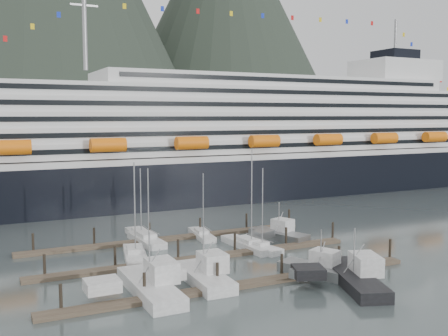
{
  "coord_description": "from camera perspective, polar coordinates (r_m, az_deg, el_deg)",
  "views": [
    {
      "loc": [
        -33.83,
        -63.73,
        20.46
      ],
      "look_at": [
        7.93,
        22.0,
        10.78
      ],
      "focal_mm": 42.0,
      "sensor_mm": 36.0,
      "label": 1
    }
  ],
  "objects": [
    {
      "name": "ground",
      "position": [
        74.99,
        1.95,
        -10.04
      ],
      "size": [
        1600.0,
        1600.0,
        0.0
      ],
      "primitive_type": "plane",
      "color": "#444F50",
      "rests_on": "ground"
    },
    {
      "name": "cruise_ship",
      "position": [
        135.02,
        2.31,
        2.22
      ],
      "size": [
        210.0,
        30.4,
        50.3
      ],
      "color": "black",
      "rests_on": "ground"
    },
    {
      "name": "dock_near",
      "position": [
        64.29,
        2.22,
        -12.47
      ],
      "size": [
        48.18,
        2.28,
        3.2
      ],
      "color": "#42342A",
      "rests_on": "ground"
    },
    {
      "name": "dock_mid",
      "position": [
        75.51,
        -2.51,
        -9.69
      ],
      "size": [
        48.18,
        2.28,
        3.2
      ],
      "color": "#42342A",
      "rests_on": "ground"
    },
    {
      "name": "dock_far",
      "position": [
        87.22,
        -5.94,
        -7.59
      ],
      "size": [
        48.18,
        2.28,
        3.2
      ],
      "color": "#42342A",
      "rests_on": "ground"
    },
    {
      "name": "sailboat_a",
      "position": [
        76.78,
        -9.65,
        -9.4
      ],
      "size": [
        4.99,
        10.44,
        14.45
      ],
      "rotation": [
        0.0,
        0.0,
        1.36
      ],
      "color": "#B1B1B1",
      "rests_on": "ground"
    },
    {
      "name": "sailboat_d",
      "position": [
        81.69,
        2.55,
        -8.4
      ],
      "size": [
        3.65,
        11.75,
        15.83
      ],
      "rotation": [
        0.0,
        0.0,
        1.65
      ],
      "color": "#B1B1B1",
      "rests_on": "ground"
    },
    {
      "name": "sailboat_e",
      "position": [
        89.3,
        -9.16,
        -7.25
      ],
      "size": [
        2.83,
        9.96,
        12.21
      ],
      "rotation": [
        0.0,
        0.0,
        1.54
      ],
      "color": "#B1B1B1",
      "rests_on": "ground"
    },
    {
      "name": "sailboat_f",
      "position": [
        85.34,
        -8.43,
        -7.84
      ],
      "size": [
        3.5,
        10.43,
        12.72
      ],
      "rotation": [
        0.0,
        0.0,
        1.62
      ],
      "color": "#B1B1B1",
      "rests_on": "ground"
    },
    {
      "name": "sailboat_g",
      "position": [
        88.55,
        -2.43,
        -7.31
      ],
      "size": [
        3.48,
        9.56,
        11.32
      ],
      "rotation": [
        0.0,
        0.0,
        1.44
      ],
      "color": "#B1B1B1",
      "rests_on": "ground"
    },
    {
      "name": "sailboat_h",
      "position": [
        80.31,
        3.76,
        -8.67
      ],
      "size": [
        4.29,
        8.96,
        13.05
      ],
      "rotation": [
        0.0,
        0.0,
        1.79
      ],
      "color": "#B1B1B1",
      "rests_on": "ground"
    },
    {
      "name": "trawler_a",
      "position": [
        62.11,
        -8.22,
        -12.54
      ],
      "size": [
        10.31,
        14.35,
        7.93
      ],
      "rotation": [
        0.0,
        0.0,
        1.57
      ],
      "color": "#B1B1B1",
      "rests_on": "ground"
    },
    {
      "name": "trawler_b",
      "position": [
        65.27,
        -2.35,
        -11.59
      ],
      "size": [
        9.09,
        11.93,
        7.71
      ],
      "rotation": [
        0.0,
        0.0,
        1.54
      ],
      "color": "#B1B1B1",
      "rests_on": "ground"
    },
    {
      "name": "trawler_c",
      "position": [
        66.69,
        13.78,
        -11.38
      ],
      "size": [
        11.86,
        15.26,
        7.6
      ],
      "rotation": [
        0.0,
        0.0,
        1.23
      ],
      "color": "black",
      "rests_on": "ground"
    },
    {
      "name": "trawler_d",
      "position": [
        68.88,
        10.42,
        -10.83
      ],
      "size": [
        9.66,
        11.45,
        6.59
      ],
      "rotation": [
        0.0,
        0.0,
        2.02
      ],
      "color": "gray",
      "rests_on": "ground"
    },
    {
      "name": "trawler_e",
      "position": [
        87.59,
        5.93,
        -7.15
      ],
      "size": [
        8.99,
        10.92,
        6.73
      ],
      "rotation": [
        0.0,
        0.0,
        1.92
      ],
      "color": "gray",
      "rests_on": "ground"
    }
  ]
}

